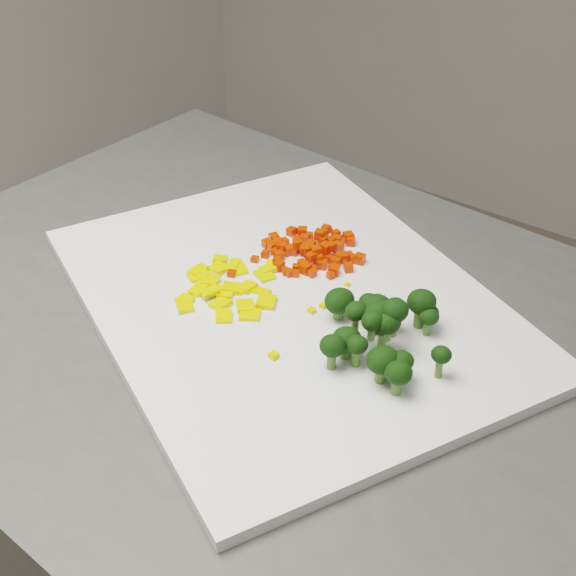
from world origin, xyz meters
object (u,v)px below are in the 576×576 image
Objects in this scene: cutting_board at (288,301)px; broccoli_pile at (382,322)px; pepper_pile at (225,284)px; carrot_pile at (312,244)px.

broccoli_pile is (0.12, -0.02, 0.04)m from cutting_board.
broccoli_pile is (0.18, 0.02, 0.02)m from pepper_pile.
broccoli_pile reaches higher than cutting_board.
cutting_board is 3.88× the size of pepper_pile.
cutting_board is at bearing 172.78° from broccoli_pile.
pepper_pile is (-0.06, -0.03, 0.02)m from cutting_board.
carrot_pile is 0.86× the size of pepper_pile.
carrot_pile is (-0.02, 0.08, 0.02)m from cutting_board.
broccoli_pile is (0.15, -0.10, 0.02)m from carrot_pile.
cutting_board is 3.75× the size of broccoli_pile.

